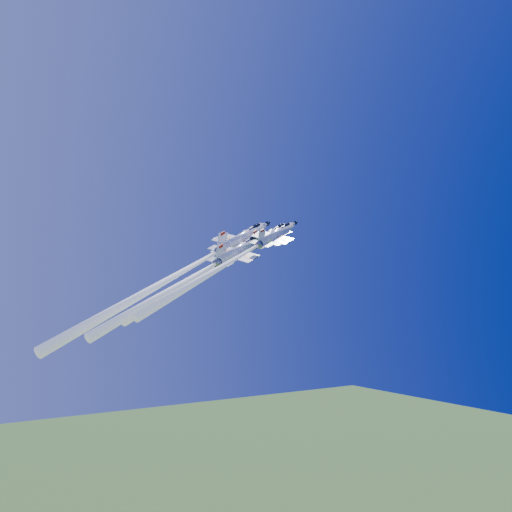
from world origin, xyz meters
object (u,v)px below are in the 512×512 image
jet_lead (225,262)px  jet_right (233,260)px  jet_left (182,272)px  jet_slot (195,275)px

jet_lead → jet_right: (-3.06, -8.50, -0.23)m
jet_lead → jet_left: 10.45m
jet_left → jet_right: jet_left is taller
jet_lead → jet_right: jet_lead is taller
jet_lead → jet_slot: bearing=-80.7°
jet_lead → jet_left: (-10.08, -1.61, -2.26)m
jet_left → jet_slot: (0.74, -4.00, -0.86)m
jet_slot → jet_lead: bearing=99.3°
jet_left → jet_lead: bearing=77.4°
jet_left → jet_right: 10.04m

